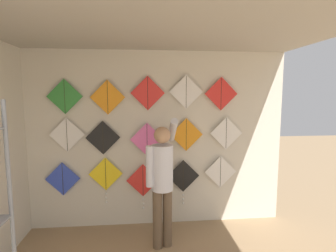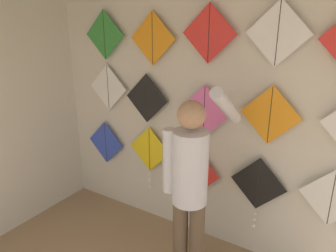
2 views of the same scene
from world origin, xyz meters
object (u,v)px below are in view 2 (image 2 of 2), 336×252
(kite_5, at_px, (108,88))
(kite_2, at_px, (196,176))
(kite_4, at_px, (332,198))
(kite_6, at_px, (147,98))
(kite_1, at_px, (150,153))
(kite_13, at_px, (278,34))
(kite_11, at_px, (153,38))
(kite_12, at_px, (209,34))
(kite_3, at_px, (258,188))
(kite_10, at_px, (104,35))
(kite_7, at_px, (204,112))
(shopkeeper, at_px, (191,180))
(kite_8, at_px, (270,115))
(kite_0, at_px, (106,143))

(kite_5, bearing_deg, kite_2, -0.05)
(kite_4, xyz_separation_m, kite_6, (-1.88, 0.00, 0.60))
(kite_1, xyz_separation_m, kite_13, (1.27, 0.00, 1.32))
(kite_11, bearing_deg, kite_5, 180.00)
(kite_6, bearing_deg, kite_12, 0.00)
(kite_3, xyz_separation_m, kite_6, (-1.26, 0.00, 0.69))
(kite_6, distance_m, kite_10, 0.84)
(kite_11, xyz_separation_m, kite_12, (0.61, 0.00, 0.06))
(kite_3, distance_m, kite_7, 0.87)
(shopkeeper, bearing_deg, kite_3, 42.59)
(kite_4, bearing_deg, kite_8, 180.00)
(kite_10, distance_m, kite_12, 1.24)
(kite_13, bearing_deg, kite_4, 0.00)
(kite_0, relative_size, kite_5, 1.00)
(kite_3, relative_size, kite_8, 1.39)
(kite_4, distance_m, kite_7, 1.32)
(kite_2, xyz_separation_m, kite_11, (-0.52, 0.00, 1.36))
(kite_8, bearing_deg, kite_5, 180.00)
(kite_11, bearing_deg, kite_4, 0.00)
(kite_0, height_order, kite_12, kite_12)
(shopkeeper, height_order, kite_12, kite_12)
(kite_2, xyz_separation_m, kite_6, (-0.61, 0.00, 0.74))
(kite_0, height_order, kite_8, kite_8)
(kite_3, bearing_deg, kite_1, 180.00)
(kite_1, distance_m, kite_10, 1.38)
(kite_10, bearing_deg, kite_0, 180.00)
(kite_2, xyz_separation_m, kite_4, (1.27, 0.00, 0.14))
(kite_0, bearing_deg, kite_1, -0.09)
(kite_5, height_order, kite_12, kite_12)
(kite_3, xyz_separation_m, kite_5, (-1.80, 0.00, 0.74))
(kite_13, bearing_deg, kite_3, -178.39)
(kite_10, relative_size, kite_13, 1.00)
(kite_12, bearing_deg, kite_11, 180.00)
(kite_3, distance_m, kite_8, 0.72)
(kite_13, bearing_deg, kite_10, 180.00)
(kite_3, height_order, kite_8, kite_8)
(kite_1, height_order, kite_11, kite_11)
(kite_10, height_order, kite_12, kite_12)
(kite_4, xyz_separation_m, kite_12, (-1.18, 0.00, 1.28))
(kite_0, distance_m, kite_4, 2.51)
(kite_13, bearing_deg, kite_6, 180.00)
(kite_0, distance_m, kite_11, 1.45)
(kite_8, bearing_deg, kite_7, 180.00)
(kite_4, bearing_deg, kite_7, 180.00)
(kite_1, height_order, kite_12, kite_12)
(kite_0, distance_m, kite_2, 1.24)
(kite_1, relative_size, kite_10, 1.39)
(kite_13, bearing_deg, shopkeeper, -124.63)
(kite_11, xyz_separation_m, kite_13, (1.21, 0.00, 0.08))
(kite_1, distance_m, kite_6, 0.62)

